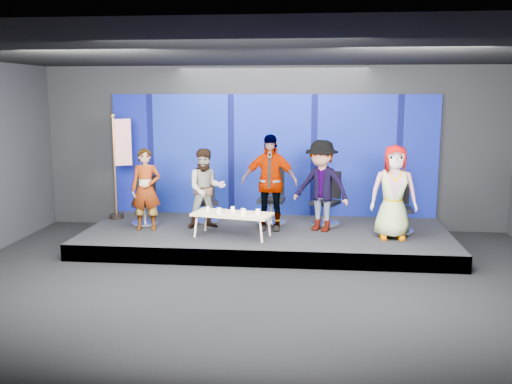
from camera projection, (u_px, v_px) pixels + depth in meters
ground at (252, 288)px, 8.70m from camera, size 10.00×10.00×0.00m
room_walls at (252, 128)px, 8.28m from camera, size 10.02×8.02×3.51m
riser at (266, 237)px, 11.12m from camera, size 7.00×3.00×0.30m
backdrop at (272, 155)px, 12.29m from camera, size 7.00×0.08×2.60m
chair_a at (145, 209)px, 11.52m from camera, size 0.61×0.61×0.98m
panelist_a at (146, 190)px, 10.96m from camera, size 0.62×0.44×1.59m
chair_b at (206, 207)px, 11.71m from camera, size 0.69×0.69×0.97m
panelist_b at (206, 189)px, 11.14m from camera, size 0.91×0.80×1.57m
chair_c at (272, 205)px, 11.58m from camera, size 0.68×0.68×1.15m
panelist_c at (269, 182)px, 10.98m from camera, size 1.11×0.51×1.86m
chair_d at (326, 207)px, 11.45m from camera, size 0.81×0.81×1.08m
panelist_d at (321, 186)px, 10.89m from camera, size 1.30×1.07×1.75m
chair_e at (398, 214)px, 10.84m from camera, size 0.60×0.60×1.06m
panelist_e at (394, 192)px, 10.30m from camera, size 0.84×0.55×1.72m
coffee_table at (232, 215)px, 10.51m from camera, size 1.54×0.90×0.44m
mug_a at (208, 209)px, 10.67m from camera, size 0.07×0.07×0.09m
mug_b at (219, 211)px, 10.45m from camera, size 0.09×0.09×0.10m
mug_c at (233, 209)px, 10.63m from camera, size 0.08×0.08×0.09m
mug_d at (243, 212)px, 10.37m from camera, size 0.09×0.09×0.11m
mug_e at (258, 212)px, 10.35m from camera, size 0.09×0.09×0.10m
flag_stand at (120, 163)px, 11.94m from camera, size 0.48×0.35×2.22m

